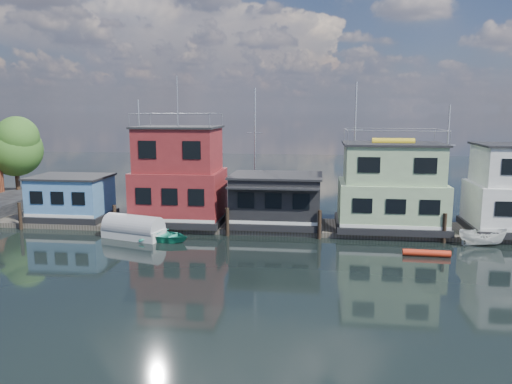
# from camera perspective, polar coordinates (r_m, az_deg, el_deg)

# --- Properties ---
(ground) EXTENTS (160.00, 160.00, 0.00)m
(ground) POSITION_cam_1_polar(r_m,az_deg,el_deg) (29.22, 1.23, -9.78)
(ground) COLOR black
(ground) RESTS_ON ground
(dock) EXTENTS (48.00, 5.00, 0.40)m
(dock) POSITION_cam_1_polar(r_m,az_deg,el_deg) (40.65, 3.00, -3.96)
(dock) COLOR #595147
(dock) RESTS_ON ground
(houseboat_blue) EXTENTS (6.40, 4.90, 3.66)m
(houseboat_blue) POSITION_cam_1_polar(r_m,az_deg,el_deg) (45.23, -20.35, -0.58)
(houseboat_blue) COLOR black
(houseboat_blue) RESTS_ON dock
(houseboat_red) EXTENTS (7.40, 5.90, 11.86)m
(houseboat_red) POSITION_cam_1_polar(r_m,az_deg,el_deg) (41.41, -8.76, 1.69)
(houseboat_red) COLOR black
(houseboat_red) RESTS_ON dock
(houseboat_dark) EXTENTS (7.40, 6.10, 4.06)m
(houseboat_dark) POSITION_cam_1_polar(r_m,az_deg,el_deg) (40.22, 2.32, -0.87)
(houseboat_dark) COLOR black
(houseboat_dark) RESTS_ON dock
(houseboat_green) EXTENTS (8.40, 5.90, 7.03)m
(houseboat_green) POSITION_cam_1_polar(r_m,az_deg,el_deg) (40.30, 15.19, 0.46)
(houseboat_green) COLOR black
(houseboat_green) RESTS_ON dock
(pilings) EXTENTS (42.28, 0.28, 2.20)m
(pilings) POSITION_cam_1_polar(r_m,az_deg,el_deg) (37.76, 2.19, -3.60)
(pilings) COLOR #2D2116
(pilings) RESTS_ON ground
(background_masts) EXTENTS (36.40, 0.16, 12.00)m
(background_masts) POSITION_cam_1_polar(r_m,az_deg,el_deg) (45.66, 9.60, 4.21)
(background_masts) COLOR silver
(background_masts) RESTS_ON ground
(red_kayak) EXTENTS (3.06, 0.59, 0.45)m
(red_kayak) POSITION_cam_1_polar(r_m,az_deg,el_deg) (35.07, 18.90, -6.62)
(red_kayak) COLOR red
(red_kayak) RESTS_ON ground
(motorboat) EXTENTS (3.39, 1.37, 1.29)m
(motorboat) POSITION_cam_1_polar(r_m,az_deg,el_deg) (39.04, 24.50, -4.71)
(motorboat) COLOR white
(motorboat) RESTS_ON ground
(tarp_runabout) EXTENTS (5.03, 3.11, 1.91)m
(tarp_runabout) POSITION_cam_1_polar(r_m,az_deg,el_deg) (38.75, -13.82, -4.12)
(tarp_runabout) COLOR silver
(tarp_runabout) RESTS_ON ground
(dinghy_teal) EXTENTS (4.59, 3.83, 0.82)m
(dinghy_teal) POSITION_cam_1_polar(r_m,az_deg,el_deg) (37.55, -10.42, -4.91)
(dinghy_teal) COLOR teal
(dinghy_teal) RESTS_ON ground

